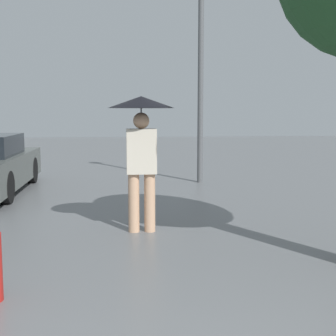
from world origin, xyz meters
The scene contains 2 objects.
pedestrian centered at (-0.05, 5.03, 1.40)m, with size 0.91×0.91×1.88m.
street_lamp centered at (1.56, 9.52, 3.16)m, with size 0.39×0.39×4.63m.
Camera 1 is at (-0.37, -1.38, 1.67)m, focal length 50.00 mm.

